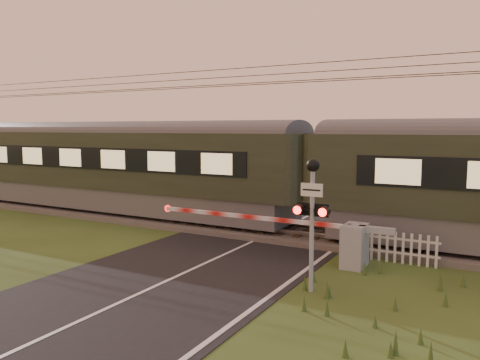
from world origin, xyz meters
The scene contains 8 objects.
ground centered at (0.00, 0.00, 0.00)m, with size 160.00×160.00×0.00m, color #2F3F18.
road centered at (0.02, -0.23, 0.01)m, with size 6.00×140.00×0.03m.
track_bed centered at (0.00, 6.50, 0.07)m, with size 140.00×3.40×0.39m.
overhead_wires centered at (0.00, 6.50, 5.72)m, with size 120.00×0.62×0.62m.
train centered at (1.53, 6.50, 2.21)m, with size 41.30×2.85×3.85m.
boom_gate centered at (3.43, 3.65, 0.68)m, with size 7.74×0.93×1.23m.
crossing_signal centered at (3.45, 1.16, 2.18)m, with size 0.81×0.34×3.17m.
picket_fence centered at (4.62, 4.60, 0.46)m, with size 2.66×0.08×0.91m.
Camera 1 is at (7.18, -9.08, 3.88)m, focal length 35.00 mm.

